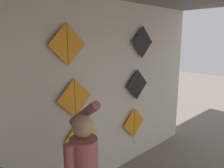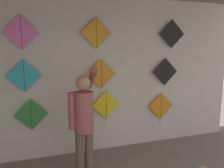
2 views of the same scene
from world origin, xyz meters
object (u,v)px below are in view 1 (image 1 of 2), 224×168
at_px(kite_4, 75,98).
at_px(kite_8, 143,42).
at_px(kite_2, 134,124).
at_px(kite_5, 137,85).
at_px(kite_1, 82,138).
at_px(kite_7, 67,44).

bearing_deg(kite_4, kite_8, 0.00).
xyz_separation_m(kite_2, kite_5, (0.06, 0.00, 0.72)).
bearing_deg(kite_2, kite_8, 0.23).
bearing_deg(kite_5, kite_1, -179.97).
xyz_separation_m(kite_5, kite_8, (0.12, 0.00, 0.72)).
distance_m(kite_1, kite_5, 1.34).
relative_size(kite_1, kite_4, 1.26).
bearing_deg(kite_1, kite_5, 0.03).
xyz_separation_m(kite_2, kite_4, (-1.23, 0.00, 0.72)).
bearing_deg(kite_5, kite_2, -179.30).
bearing_deg(kite_5, kite_7, 180.00).
distance_m(kite_5, kite_7, 1.55).
distance_m(kite_2, kite_4, 1.43).
distance_m(kite_4, kite_8, 1.58).
distance_m(kite_1, kite_8, 1.87).
xyz_separation_m(kite_4, kite_8, (1.41, 0.00, 0.72)).
relative_size(kite_1, kite_5, 1.26).
bearing_deg(kite_5, kite_8, 0.00).
height_order(kite_4, kite_7, kite_7).
bearing_deg(kite_7, kite_8, 0.00).
xyz_separation_m(kite_2, kite_7, (-1.31, 0.00, 1.43)).
relative_size(kite_2, kite_5, 1.26).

